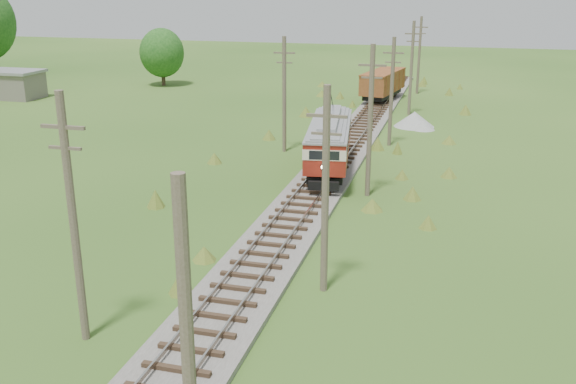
% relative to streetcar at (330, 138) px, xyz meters
% --- Properties ---
extents(railbed_main, '(3.60, 96.00, 0.57)m').
position_rel_streetcar_xyz_m(railbed_main, '(-0.00, -1.01, -2.23)').
color(railbed_main, '#605B54').
rests_on(railbed_main, ground).
extents(streetcar, '(4.16, 11.27, 5.10)m').
position_rel_streetcar_xyz_m(streetcar, '(0.00, 0.00, 0.00)').
color(streetcar, black).
rests_on(streetcar, ground).
extents(gondola, '(4.08, 8.67, 2.77)m').
position_rel_streetcar_xyz_m(gondola, '(-0.00, 28.25, -0.37)').
color(gondola, black).
rests_on(gondola, ground).
extents(gravel_pile, '(3.71, 3.93, 1.35)m').
position_rel_streetcar_xyz_m(gravel_pile, '(4.48, 16.43, -1.80)').
color(gravel_pile, gray).
rests_on(gravel_pile, ground).
extents(utility_pole_r_1, '(0.30, 0.30, 8.80)m').
position_rel_streetcar_xyz_m(utility_pole_r_1, '(3.10, -30.01, 1.97)').
color(utility_pole_r_1, brown).
rests_on(utility_pole_r_1, ground).
extents(utility_pole_r_2, '(1.60, 0.30, 8.60)m').
position_rel_streetcar_xyz_m(utility_pole_r_2, '(3.30, -17.01, 2.00)').
color(utility_pole_r_2, brown).
rests_on(utility_pole_r_2, ground).
extents(utility_pole_r_3, '(1.60, 0.30, 9.00)m').
position_rel_streetcar_xyz_m(utility_pole_r_3, '(3.20, -4.01, 2.20)').
color(utility_pole_r_3, brown).
rests_on(utility_pole_r_3, ground).
extents(utility_pole_r_4, '(1.60, 0.30, 8.40)m').
position_rel_streetcar_xyz_m(utility_pole_r_4, '(3.00, 8.99, 1.90)').
color(utility_pole_r_4, brown).
rests_on(utility_pole_r_4, ground).
extents(utility_pole_r_5, '(1.60, 0.30, 8.90)m').
position_rel_streetcar_xyz_m(utility_pole_r_5, '(3.40, 21.99, 2.15)').
color(utility_pole_r_5, brown).
rests_on(utility_pole_r_5, ground).
extents(utility_pole_r_6, '(1.60, 0.30, 8.70)m').
position_rel_streetcar_xyz_m(utility_pole_r_6, '(3.20, 34.99, 2.05)').
color(utility_pole_r_6, brown).
rests_on(utility_pole_r_6, ground).
extents(utility_pole_l_a, '(1.60, 0.30, 9.00)m').
position_rel_streetcar_xyz_m(utility_pole_l_a, '(-4.20, -23.01, 2.20)').
color(utility_pole_l_a, brown).
rests_on(utility_pole_l_a, ground).
extents(utility_pole_l_b, '(1.60, 0.30, 8.60)m').
position_rel_streetcar_xyz_m(utility_pole_l_b, '(-4.50, 4.99, 2.00)').
color(utility_pole_l_b, brown).
rests_on(utility_pole_l_b, ground).
extents(tree_mid_a, '(5.46, 5.46, 7.03)m').
position_rel_streetcar_xyz_m(tree_mid_a, '(-28.00, 32.99, 1.59)').
color(tree_mid_a, '#38281C').
rests_on(tree_mid_a, ground).
extents(shed, '(6.40, 4.40, 3.10)m').
position_rel_streetcar_xyz_m(shed, '(-40.00, 19.99, -0.85)').
color(shed, slate).
rests_on(shed, ground).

